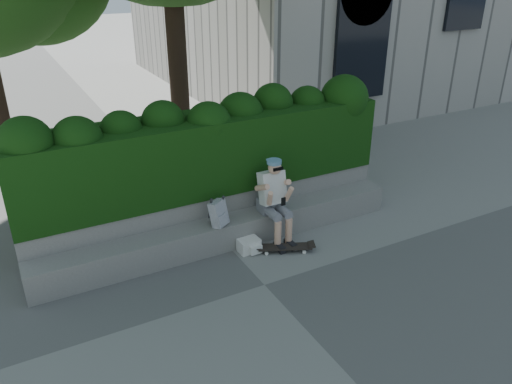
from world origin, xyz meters
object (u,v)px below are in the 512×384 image
backpack_plaid (219,213)px  backpack_ground (249,245)px  skateboard (285,247)px  person (274,197)px

backpack_plaid → backpack_ground: size_ratio=1.22×
skateboard → backpack_ground: bearing=175.7°
skateboard → backpack_ground: size_ratio=2.60×
person → skateboard: (-0.04, -0.43, -0.68)m
skateboard → backpack_plaid: (-0.88, 0.51, 0.58)m
backpack_ground → skateboard: bearing=-30.8°
skateboard → backpack_ground: backpack_ground is taller
backpack_plaid → backpack_ground: (0.39, -0.24, -0.54)m
person → backpack_ground: (-0.54, -0.16, -0.65)m
backpack_plaid → backpack_ground: backpack_plaid is taller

